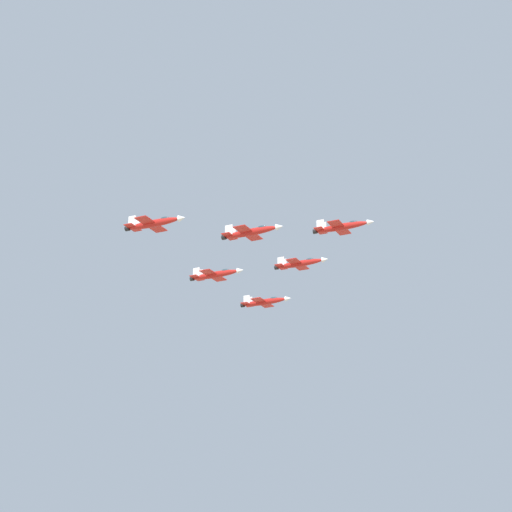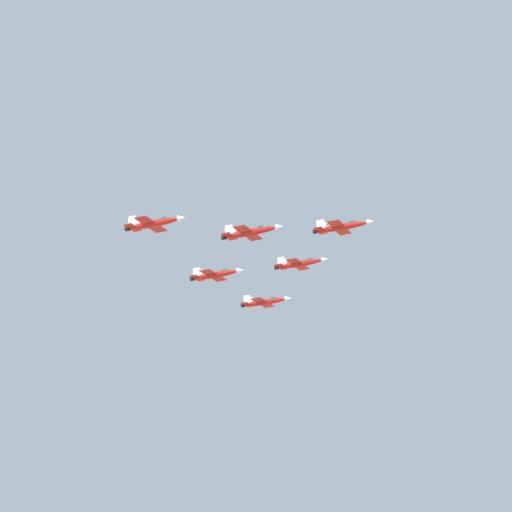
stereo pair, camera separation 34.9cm
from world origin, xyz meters
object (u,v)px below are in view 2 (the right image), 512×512
jet_left_wingman (300,263)px  jet_slot_rear (216,274)px  jet_right_outer (154,223)px  jet_lead (342,227)px  jet_left_outer (265,302)px  jet_right_wingman (251,232)px

jet_left_wingman → jet_slot_rear: (-8.16, -23.96, -5.72)m
jet_left_wingman → jet_slot_rear: 25.95m
jet_left_wingman → jet_right_outer: size_ratio=0.98×
jet_lead → jet_left_outer: jet_lead is taller
jet_left_wingman → jet_left_outer: size_ratio=0.96×
jet_left_wingman → jet_right_wingman: jet_left_wingman is taller
jet_right_outer → jet_right_wingman: bearing=39.5°
jet_left_wingman → jet_right_wingman: bearing=-89.8°
jet_lead → jet_left_wingman: 25.39m
jet_left_wingman → jet_lead: bearing=-40.2°
jet_right_outer → jet_slot_rear: size_ratio=1.01×
jet_left_outer → jet_slot_rear: bearing=-89.6°
jet_slot_rear → jet_left_wingman: bearing=41.0°
jet_lead → jet_right_outer: jet_lead is taller
jet_lead → jet_slot_rear: (-33.12, -19.77, -7.67)m
jet_left_wingman → jet_right_outer: 52.88m
jet_right_outer → jet_lead: bearing=39.5°
jet_right_wingman → jet_right_outer: jet_right_wingman is taller
jet_left_wingman → jet_slot_rear: size_ratio=0.99×
jet_lead → jet_left_outer: size_ratio=0.97×
jet_right_wingman → jet_left_outer: (-41.77, 32.35, -2.22)m
jet_left_outer → jet_slot_rear: size_ratio=1.02×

